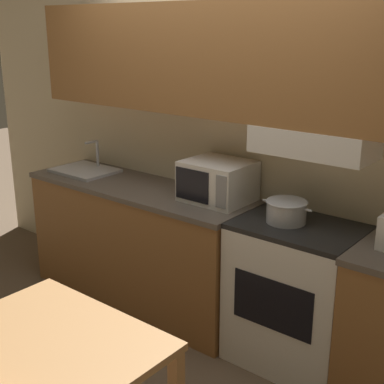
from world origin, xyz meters
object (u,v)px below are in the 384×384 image
object	(u,v)px
cooking_pot	(286,211)
sink_basin	(85,170)
stove_range	(295,295)
dining_table	(56,360)
microwave	(217,181)

from	to	relation	value
cooking_pot	sink_basin	bearing A→B (deg)	-179.76
stove_range	dining_table	distance (m)	1.55
sink_basin	microwave	bearing A→B (deg)	3.82
cooking_pot	dining_table	xyz separation A→B (m)	(-0.31, -1.48, -0.37)
microwave	sink_basin	size ratio (longest dim) A/B	0.89
sink_basin	dining_table	size ratio (longest dim) A/B	0.50
microwave	dining_table	size ratio (longest dim) A/B	0.44
stove_range	microwave	bearing A→B (deg)	173.86
microwave	sink_basin	xyz separation A→B (m)	(-1.26, -0.08, -0.12)
sink_basin	dining_table	world-z (taller)	sink_basin
stove_range	sink_basin	xyz separation A→B (m)	(-1.92, -0.01, 0.48)
cooking_pot	microwave	bearing A→B (deg)	172.33
dining_table	cooking_pot	bearing A→B (deg)	78.21
sink_basin	cooking_pot	bearing A→B (deg)	0.24
cooking_pot	stove_range	bearing A→B (deg)	4.21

